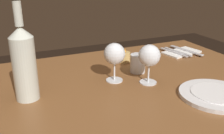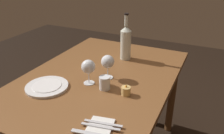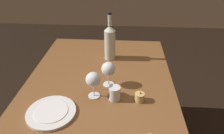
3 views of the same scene
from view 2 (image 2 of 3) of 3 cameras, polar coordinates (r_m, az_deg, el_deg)
dining_table at (r=1.53m, az=-3.01°, el=-5.16°), size 1.30×0.90×0.74m
wine_glass_left at (r=1.42m, az=-1.10°, el=1.18°), size 0.08×0.08×0.15m
wine_glass_right at (r=1.36m, az=-5.83°, el=-0.04°), size 0.08×0.08×0.15m
wine_bottle at (r=1.70m, az=3.39°, el=6.16°), size 0.08×0.08×0.34m
water_tumbler at (r=1.33m, az=-1.83°, el=-4.06°), size 0.06×0.06×0.08m
votive_candle at (r=1.29m, az=3.44°, el=-5.91°), size 0.05×0.05×0.07m
dinner_plate at (r=1.41m, az=-15.68°, el=-4.62°), size 0.25×0.25×0.02m
folded_napkin at (r=1.05m, az=-3.47°, el=-15.47°), size 0.21×0.14×0.01m
fork_inner at (r=1.06m, az=-2.82°, el=-14.41°), size 0.05×0.18×0.00m
fork_outer at (r=1.08m, az=-2.18°, el=-13.65°), size 0.05×0.18×0.00m
table_knife at (r=1.03m, az=-4.31°, el=-16.17°), size 0.06×0.21×0.00m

